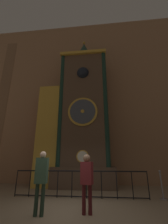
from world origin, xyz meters
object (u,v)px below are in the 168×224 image
Objects in this scene: visitor_near at (41,176)px; visitor_far at (87,177)px; stanchion_post at (162,190)px; clock_tower at (77,117)px.

visitor_far is at bearing 6.90° from visitor_near.
clock_tower is at bearing 149.60° from stanchion_post.
visitor_near is at bearing -93.88° from clock_tower.
visitor_near is 1.61× the size of stanchion_post.
clock_tower is 5.86× the size of visitor_near.
visitor_far is at bearing -143.99° from stanchion_post.
stanchion_post is at bearing -30.40° from clock_tower.
visitor_far is 3.53m from stanchion_post.
clock_tower is at bearing 120.10° from visitor_far.
visitor_far is 1.53× the size of stanchion_post.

